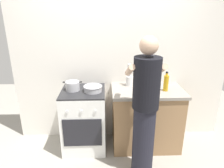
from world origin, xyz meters
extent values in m
plane|color=gray|center=(0.00, 0.00, 0.00)|extent=(6.00, 6.00, 0.00)
cube|color=silver|center=(0.20, 0.50, 1.25)|extent=(3.20, 0.10, 2.50)
cube|color=#99724C|center=(0.55, 0.15, 0.43)|extent=(0.96, 0.56, 0.86)
cube|color=gray|center=(0.55, 0.15, 0.88)|extent=(1.00, 0.60, 0.04)
cube|color=white|center=(-0.35, 0.15, 0.44)|extent=(0.60, 0.60, 0.88)
cube|color=#232326|center=(-0.35, 0.15, 0.89)|extent=(0.60, 0.60, 0.02)
cube|color=black|center=(-0.35, -0.16, 0.42)|extent=(0.51, 0.01, 0.40)
cylinder|color=silver|center=(-0.53, -0.16, 0.74)|extent=(0.04, 0.01, 0.04)
cylinder|color=silver|center=(-0.35, -0.16, 0.74)|extent=(0.04, 0.01, 0.04)
cylinder|color=silver|center=(-0.17, -0.16, 0.74)|extent=(0.04, 0.01, 0.04)
cylinder|color=#B2B2B7|center=(-0.49, 0.17, 0.96)|extent=(0.19, 0.19, 0.12)
cube|color=black|center=(-0.60, 0.17, 1.02)|extent=(0.04, 0.02, 0.01)
cube|color=black|center=(-0.38, 0.17, 1.02)|extent=(0.04, 0.02, 0.01)
cylinder|color=#B7B7BC|center=(-0.21, 0.11, 0.94)|extent=(0.24, 0.24, 0.08)
torus|color=#B7B7BC|center=(-0.21, 0.11, 0.97)|extent=(0.25, 0.25, 0.01)
cylinder|color=silver|center=(0.31, 0.32, 0.97)|extent=(0.10, 0.10, 0.14)
cylinder|color=silver|center=(0.31, 0.32, 1.06)|extent=(0.02, 0.03, 0.30)
sphere|color=silver|center=(0.31, 0.32, 1.22)|extent=(0.03, 0.03, 0.03)
cylinder|color=white|center=(0.31, 0.32, 1.06)|extent=(0.02, 0.08, 0.28)
sphere|color=white|center=(0.31, 0.32, 1.21)|extent=(0.03, 0.03, 0.03)
cylinder|color=#9E7547|center=(0.31, 0.33, 1.05)|extent=(0.03, 0.02, 0.28)
sphere|color=#9E7547|center=(0.31, 0.33, 1.21)|extent=(0.03, 0.03, 0.03)
cylinder|color=silver|center=(0.32, 0.31, 1.06)|extent=(0.06, 0.06, 0.28)
sphere|color=silver|center=(0.32, 0.31, 1.21)|extent=(0.03, 0.03, 0.03)
cylinder|color=#B7BABF|center=(0.29, 0.32, 1.06)|extent=(0.03, 0.04, 0.29)
sphere|color=#B7BABF|center=(0.29, 0.32, 1.22)|extent=(0.03, 0.03, 0.03)
cylinder|color=silver|center=(0.64, 0.17, 0.93)|extent=(0.04, 0.04, 0.07)
cylinder|color=red|center=(0.64, 0.17, 0.98)|extent=(0.04, 0.04, 0.02)
cylinder|color=gold|center=(0.78, 0.10, 1.01)|extent=(0.07, 0.07, 0.22)
cylinder|color=gold|center=(0.78, 0.10, 1.14)|extent=(0.03, 0.03, 0.04)
cylinder|color=black|center=(0.78, 0.10, 1.16)|extent=(0.03, 0.03, 0.02)
cylinder|color=black|center=(0.41, -0.40, 0.45)|extent=(0.26, 0.26, 0.90)
cylinder|color=black|center=(0.41, -0.40, 1.19)|extent=(0.30, 0.30, 0.58)
sphere|color=#D3AA8C|center=(0.41, -0.40, 1.60)|extent=(0.20, 0.20, 0.20)
cylinder|color=#D3AA8C|center=(0.24, -0.26, 1.30)|extent=(0.07, 0.41, 0.24)
cylinder|color=#D3AA8C|center=(0.58, -0.26, 1.30)|extent=(0.07, 0.41, 0.24)
camera|label=1|loc=(-0.05, -2.46, 1.93)|focal=32.55mm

